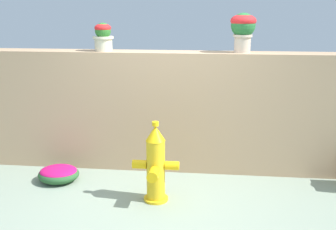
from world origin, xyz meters
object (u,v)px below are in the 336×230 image
potted_plant_1 (103,36)px  fire_hydrant (156,165)px  potted_plant_2 (243,27)px  flower_bush_left (59,173)px

potted_plant_1 → fire_hydrant: size_ratio=0.39×
potted_plant_2 → fire_hydrant: size_ratio=0.52×
flower_bush_left → potted_plant_2: bearing=15.3°
potted_plant_1 → fire_hydrant: 1.94m
potted_plant_1 → potted_plant_2: 1.85m
potted_plant_1 → fire_hydrant: (0.85, -1.03, -1.41)m
potted_plant_2 → flower_bush_left: (-2.36, -0.65, -1.87)m
potted_plant_2 → flower_bush_left: bearing=-164.7°
potted_plant_1 → potted_plant_2: (1.85, 0.01, 0.12)m
potted_plant_1 → potted_plant_2: bearing=0.4°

